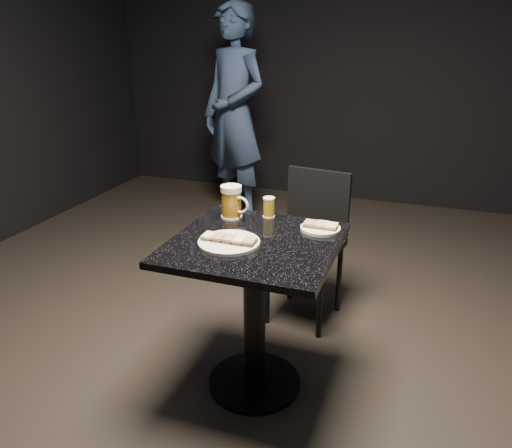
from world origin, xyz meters
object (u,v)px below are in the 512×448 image
(plate_large, at_px, (229,243))
(beer_tumbler, at_px, (269,207))
(patron, at_px, (234,116))
(chair, at_px, (310,235))
(table, at_px, (254,291))
(beer_mug, at_px, (232,202))
(plate_small, at_px, (320,228))

(plate_large, xyz_separation_m, beer_tumbler, (0.05, 0.37, 0.04))
(patron, distance_m, chair, 1.76)
(table, relative_size, beer_tumbler, 7.65)
(beer_mug, bearing_deg, chair, 62.01)
(plate_small, height_order, beer_mug, beer_mug)
(table, xyz_separation_m, beer_mug, (-0.20, 0.23, 0.32))
(beer_mug, relative_size, chair, 0.18)
(patron, relative_size, chair, 2.12)
(plate_large, distance_m, beer_mug, 0.32)
(table, bearing_deg, plate_large, -142.55)
(beer_mug, xyz_separation_m, beer_tumbler, (0.16, 0.07, -0.03))
(beer_mug, bearing_deg, beer_tumbler, 23.11)
(plate_small, xyz_separation_m, table, (-0.24, -0.22, -0.25))
(plate_small, distance_m, beer_mug, 0.44)
(plate_large, xyz_separation_m, plate_small, (0.33, 0.29, 0.00))
(patron, bearing_deg, plate_small, -32.52)
(chair, bearing_deg, beer_tumbler, -103.67)
(plate_small, relative_size, chair, 0.21)
(beer_mug, xyz_separation_m, chair, (0.27, 0.50, -0.33))
(plate_large, relative_size, beer_tumbler, 2.67)
(table, distance_m, beer_tumbler, 0.42)
(chair, bearing_deg, plate_large, -101.34)
(table, height_order, beer_tumbler, beer_tumbler)
(table, height_order, chair, chair)
(plate_large, xyz_separation_m, patron, (-0.85, 2.18, 0.15))
(beer_mug, bearing_deg, plate_small, -1.45)
(plate_large, bearing_deg, table, 37.45)
(patron, xyz_separation_m, chair, (1.02, -1.38, -0.41))
(table, relative_size, beer_mug, 4.75)
(table, bearing_deg, beer_tumbler, 96.54)
(patron, bearing_deg, chair, -28.13)
(beer_mug, distance_m, chair, 0.66)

